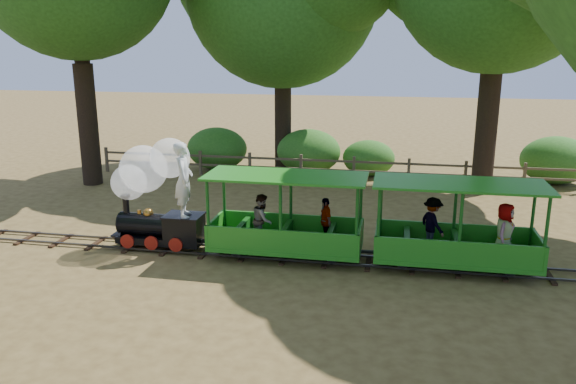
% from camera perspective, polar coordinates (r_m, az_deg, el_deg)
% --- Properties ---
extents(ground, '(90.00, 90.00, 0.00)m').
position_cam_1_polar(ground, '(13.69, -0.29, -6.71)').
color(ground, olive).
rests_on(ground, ground).
extents(track, '(22.00, 1.00, 0.10)m').
position_cam_1_polar(track, '(13.67, -0.29, -6.44)').
color(track, '#3F3D3A').
rests_on(track, ground).
extents(locomotive, '(2.50, 1.18, 2.87)m').
position_cam_1_polar(locomotive, '(14.25, -13.48, 0.66)').
color(locomotive, black).
rests_on(locomotive, ground).
extents(carriage_front, '(3.77, 1.54, 1.96)m').
position_cam_1_polar(carriage_front, '(13.40, -0.22, -3.53)').
color(carriage_front, '#25851D').
rests_on(carriage_front, track).
extents(carriage_rear, '(3.77, 1.57, 1.96)m').
position_cam_1_polar(carriage_rear, '(13.27, 16.94, -4.24)').
color(carriage_rear, '#25851D').
rests_on(carriage_rear, track).
extents(fence, '(18.10, 0.10, 1.00)m').
position_cam_1_polar(fence, '(21.12, 4.00, 2.60)').
color(fence, brown).
rests_on(fence, ground).
extents(shrub_west, '(2.50, 1.93, 1.73)m').
position_cam_1_polar(shrub_west, '(23.34, -7.22, 4.40)').
color(shrub_west, '#2D6B1E').
rests_on(shrub_west, ground).
extents(shrub_mid_w, '(2.56, 1.97, 1.77)m').
position_cam_1_polar(shrub_mid_w, '(22.44, 2.10, 4.15)').
color(shrub_mid_w, '#2D6B1E').
rests_on(shrub_mid_w, ground).
extents(shrub_mid_e, '(2.03, 1.56, 1.41)m').
position_cam_1_polar(shrub_mid_e, '(22.24, 8.19, 3.43)').
color(shrub_mid_e, '#2D6B1E').
rests_on(shrub_mid_e, ground).
extents(shrub_east, '(2.55, 1.96, 1.77)m').
position_cam_1_polar(shrub_east, '(22.92, 25.57, 2.93)').
color(shrub_east, '#2D6B1E').
rests_on(shrub_east, ground).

